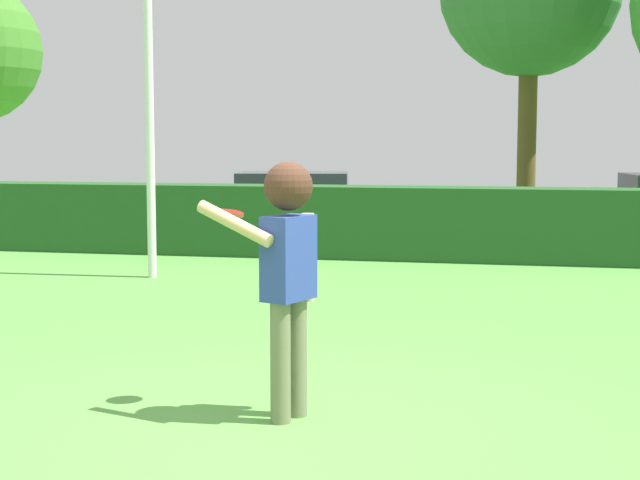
{
  "coord_description": "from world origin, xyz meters",
  "views": [
    {
      "loc": [
        1.71,
        -6.12,
        1.95
      ],
      "look_at": [
        0.07,
        1.29,
        1.15
      ],
      "focal_mm": 54.82,
      "sensor_mm": 36.0,
      "label": 1
    }
  ],
  "objects_px": {
    "lamppost": "(148,3)",
    "person": "(287,257)",
    "frisbee": "(226,214)",
    "parked_car_silver": "(293,200)"
  },
  "relations": [
    {
      "from": "lamppost",
      "to": "person",
      "type": "bearing_deg",
      "value": -60.49
    },
    {
      "from": "frisbee",
      "to": "parked_car_silver",
      "type": "distance_m",
      "value": 12.78
    },
    {
      "from": "frisbee",
      "to": "person",
      "type": "bearing_deg",
      "value": -25.59
    },
    {
      "from": "frisbee",
      "to": "lamppost",
      "type": "distance_m",
      "value": 7.17
    },
    {
      "from": "frisbee",
      "to": "parked_car_silver",
      "type": "height_order",
      "value": "frisbee"
    },
    {
      "from": "person",
      "to": "parked_car_silver",
      "type": "distance_m",
      "value": 13.12
    },
    {
      "from": "lamppost",
      "to": "parked_car_silver",
      "type": "bearing_deg",
      "value": 86.18
    },
    {
      "from": "person",
      "to": "lamppost",
      "type": "distance_m",
      "value": 7.69
    },
    {
      "from": "person",
      "to": "lamppost",
      "type": "height_order",
      "value": "lamppost"
    },
    {
      "from": "person",
      "to": "parked_car_silver",
      "type": "height_order",
      "value": "person"
    }
  ]
}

